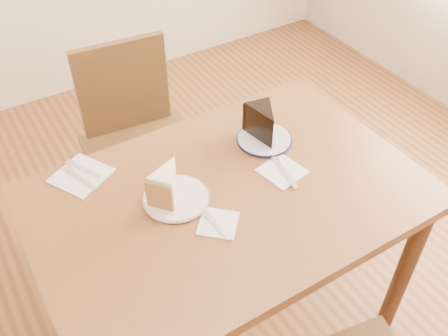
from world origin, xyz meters
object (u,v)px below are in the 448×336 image
(table, at_px, (228,214))
(chair_far, at_px, (140,143))
(plate_cream, at_px, (176,198))
(carrot_cake, at_px, (168,183))
(plate_navy, at_px, (264,139))
(chocolate_cake, at_px, (264,126))

(table, bearing_deg, chair_far, 92.80)
(table, distance_m, chair_far, 0.67)
(chair_far, bearing_deg, plate_cream, 83.96)
(plate_cream, height_order, carrot_cake, carrot_cake)
(table, relative_size, plate_cream, 6.19)
(table, height_order, plate_navy, plate_navy)
(carrot_cake, relative_size, chocolate_cake, 0.86)
(table, bearing_deg, chocolate_cake, 32.78)
(plate_cream, bearing_deg, carrot_cake, 113.27)
(plate_navy, distance_m, carrot_cake, 0.41)
(chair_far, height_order, plate_navy, chair_far)
(chair_far, bearing_deg, carrot_cake, 82.53)
(table, height_order, chocolate_cake, chocolate_cake)
(table, relative_size, plate_navy, 6.54)
(table, distance_m, plate_navy, 0.30)
(chocolate_cake, bearing_deg, table, 42.49)
(table, xyz_separation_m, chocolate_cake, (0.24, 0.15, 0.16))
(chair_far, xyz_separation_m, plate_navy, (0.27, -0.50, 0.25))
(plate_cream, bearing_deg, chair_far, 78.57)
(chair_far, bearing_deg, chocolate_cake, 123.80)
(table, bearing_deg, carrot_cake, 153.12)
(plate_cream, xyz_separation_m, chocolate_cake, (0.39, 0.09, 0.06))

